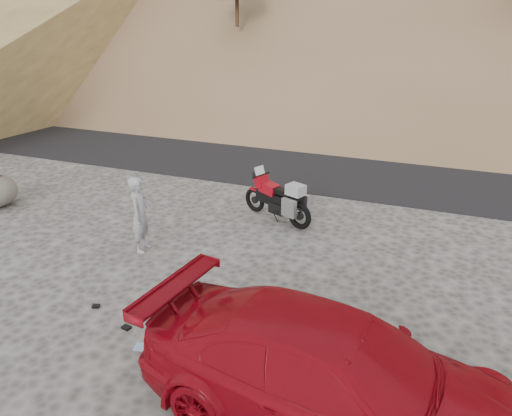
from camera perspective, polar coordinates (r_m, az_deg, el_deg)
The scene contains 11 objects.
ground at distance 10.87m, azimuth -11.68°, elevation -6.86°, with size 140.00×140.00×0.00m, color #3F3D3A.
road at distance 18.45m, azimuth 3.36°, elevation 5.96°, with size 120.00×7.00×0.05m, color black.
motorcycle at distance 12.72m, azimuth 2.73°, elevation 0.90°, with size 2.11×1.14×1.33m.
man at distance 11.73m, azimuth -12.71°, elevation -4.65°, with size 0.64×0.42×1.75m, color #97979C.
gear_white_cloth at distance 9.16m, azimuth -6.68°, elevation -12.58°, with size 0.41×0.36×0.01m, color white.
gear_blue_mat at distance 9.07m, azimuth 2.12°, elevation -12.22°, with size 0.17×0.17×0.43m, color #193C99.
gear_bottle at distance 9.00m, azimuth -2.79°, elevation -12.40°, with size 0.07×0.07×0.20m, color #193C99.
gear_funnel at distance 8.54m, azimuth 0.31°, elevation -14.72°, with size 0.12×0.12×0.15m, color red.
gear_glove_a at distance 9.17m, azimuth -14.60°, elevation -13.08°, with size 0.15×0.11×0.04m, color black.
gear_glove_b at distance 9.88m, azimuth -17.82°, elevation -10.63°, with size 0.13×0.10×0.04m, color black.
gear_blue_cloth at distance 8.69m, azimuth -12.73°, elevation -15.24°, with size 0.30×0.22×0.01m, color #829DC9.
Camera 1 is at (5.40, -7.85, 5.25)m, focal length 35.00 mm.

